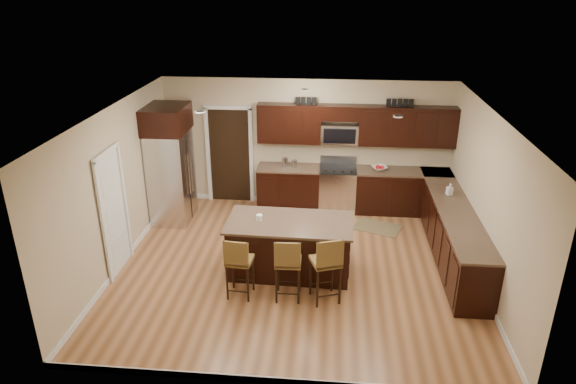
# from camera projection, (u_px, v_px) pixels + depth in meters

# --- Properties ---
(floor) EXTENTS (6.00, 6.00, 0.00)m
(floor) POSITION_uv_depth(u_px,v_px,m) (296.00, 267.00, 8.79)
(floor) COLOR #A0693F
(floor) RESTS_ON ground
(ceiling) EXTENTS (6.00, 6.00, 0.00)m
(ceiling) POSITION_uv_depth(u_px,v_px,m) (297.00, 113.00, 7.74)
(ceiling) COLOR silver
(ceiling) RESTS_ON wall_back
(wall_back) EXTENTS (6.00, 0.00, 6.00)m
(wall_back) POSITION_uv_depth(u_px,v_px,m) (307.00, 143.00, 10.78)
(wall_back) COLOR #C6B38F
(wall_back) RESTS_ON floor
(wall_left) EXTENTS (0.00, 5.50, 5.50)m
(wall_left) POSITION_uv_depth(u_px,v_px,m) (117.00, 188.00, 8.51)
(wall_left) COLOR #C6B38F
(wall_left) RESTS_ON floor
(wall_right) EXTENTS (0.00, 5.50, 5.50)m
(wall_right) POSITION_uv_depth(u_px,v_px,m) (488.00, 202.00, 8.01)
(wall_right) COLOR #C6B38F
(wall_right) RESTS_ON floor
(base_cabinets) EXTENTS (4.02, 3.96, 0.92)m
(base_cabinets) POSITION_uv_depth(u_px,v_px,m) (401.00, 211.00, 9.78)
(base_cabinets) COLOR black
(base_cabinets) RESTS_ON floor
(upper_cabinets) EXTENTS (4.00, 0.33, 0.80)m
(upper_cabinets) POSITION_uv_depth(u_px,v_px,m) (358.00, 124.00, 10.35)
(upper_cabinets) COLOR black
(upper_cabinets) RESTS_ON wall_back
(range) EXTENTS (0.76, 0.64, 1.11)m
(range) POSITION_uv_depth(u_px,v_px,m) (337.00, 188.00, 10.80)
(range) COLOR silver
(range) RESTS_ON floor
(microwave) EXTENTS (0.76, 0.31, 0.40)m
(microwave) POSITION_uv_depth(u_px,v_px,m) (340.00, 134.00, 10.49)
(microwave) COLOR silver
(microwave) RESTS_ON upper_cabinets
(doorway) EXTENTS (0.85, 0.03, 2.06)m
(doorway) POSITION_uv_depth(u_px,v_px,m) (230.00, 156.00, 11.03)
(doorway) COLOR black
(doorway) RESTS_ON floor
(pantry_door) EXTENTS (0.03, 0.80, 2.04)m
(pantry_door) POSITION_uv_depth(u_px,v_px,m) (113.00, 214.00, 8.37)
(pantry_door) COLOR white
(pantry_door) RESTS_ON floor
(letter_decor) EXTENTS (2.20, 0.03, 0.15)m
(letter_decor) POSITION_uv_depth(u_px,v_px,m) (352.00, 102.00, 10.19)
(letter_decor) COLOR black
(letter_decor) RESTS_ON upper_cabinets
(island) EXTENTS (2.09, 1.13, 0.92)m
(island) POSITION_uv_depth(u_px,v_px,m) (290.00, 248.00, 8.53)
(island) COLOR black
(island) RESTS_ON floor
(stool_left) EXTENTS (0.42, 0.42, 1.02)m
(stool_left) POSITION_uv_depth(u_px,v_px,m) (238.00, 261.00, 7.73)
(stool_left) COLOR brown
(stool_left) RESTS_ON floor
(stool_mid) EXTENTS (0.40, 0.40, 1.05)m
(stool_mid) POSITION_uv_depth(u_px,v_px,m) (288.00, 263.00, 7.66)
(stool_mid) COLOR brown
(stool_mid) RESTS_ON floor
(stool_right) EXTENTS (0.53, 0.53, 1.10)m
(stool_right) POSITION_uv_depth(u_px,v_px,m) (327.00, 262.00, 7.60)
(stool_right) COLOR brown
(stool_right) RESTS_ON floor
(refrigerator) EXTENTS (0.79, 0.99, 2.35)m
(refrigerator) POSITION_uv_depth(u_px,v_px,m) (170.00, 163.00, 10.07)
(refrigerator) COLOR silver
(refrigerator) RESTS_ON floor
(floor_mat) EXTENTS (1.04, 0.87, 0.01)m
(floor_mat) POSITION_uv_depth(u_px,v_px,m) (377.00, 227.00, 10.16)
(floor_mat) COLOR olive
(floor_mat) RESTS_ON floor
(fruit_bowl) EXTENTS (0.41, 0.41, 0.08)m
(fruit_bowl) POSITION_uv_depth(u_px,v_px,m) (379.00, 168.00, 10.53)
(fruit_bowl) COLOR silver
(fruit_bowl) RESTS_ON base_cabinets
(soap_bottle) EXTENTS (0.12, 0.13, 0.21)m
(soap_bottle) POSITION_uv_depth(u_px,v_px,m) (450.00, 189.00, 9.32)
(soap_bottle) COLOR #B2B2B2
(soap_bottle) RESTS_ON base_cabinets
(canister_tall) EXTENTS (0.12, 0.12, 0.20)m
(canister_tall) POSITION_uv_depth(u_px,v_px,m) (285.00, 162.00, 10.67)
(canister_tall) COLOR silver
(canister_tall) RESTS_ON base_cabinets
(canister_short) EXTENTS (0.11, 0.11, 0.16)m
(canister_short) POSITION_uv_depth(u_px,v_px,m) (294.00, 164.00, 10.67)
(canister_short) COLOR silver
(canister_short) RESTS_ON base_cabinets
(island_jar) EXTENTS (0.10, 0.10, 0.10)m
(island_jar) POSITION_uv_depth(u_px,v_px,m) (259.00, 218.00, 8.36)
(island_jar) COLOR white
(island_jar) RESTS_ON island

